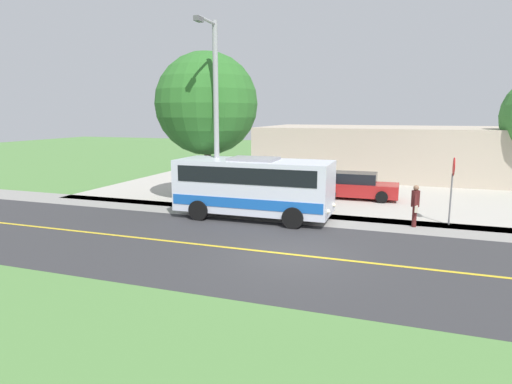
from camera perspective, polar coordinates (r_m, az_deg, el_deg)
ground_plane at (r=14.82m, az=4.73°, el=-8.20°), size 120.00×120.00×0.00m
road_surface at (r=14.81m, az=4.73°, el=-8.18°), size 8.00×100.00×0.01m
sidewalk at (r=19.70m, az=8.57°, el=-3.60°), size 2.40×100.00×0.01m
parking_lot_surface at (r=26.44m, az=17.94°, el=-0.44°), size 14.00×36.00×0.01m
road_centre_line at (r=14.81m, az=4.73°, el=-8.17°), size 0.16×100.00×0.00m
shuttle_bus_front at (r=19.55m, az=-0.29°, el=0.95°), size 2.77×7.07×2.75m
pedestrian_with_bags at (r=19.31m, az=20.16°, el=-1.52°), size 0.72×0.34×1.76m
stop_sign at (r=19.99m, az=24.38°, el=1.52°), size 0.76×0.07×2.88m
street_light_pole at (r=20.35m, az=-5.39°, el=10.54°), size 1.97×0.24×8.77m
parked_car_near at (r=24.87m, az=13.05°, el=0.75°), size 2.05×4.42×1.45m
tree_curbside at (r=23.33m, az=-6.50°, el=11.41°), size 5.35×5.35×7.86m
commercial_building at (r=35.16m, az=16.94°, el=5.17°), size 10.00×18.88×3.68m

